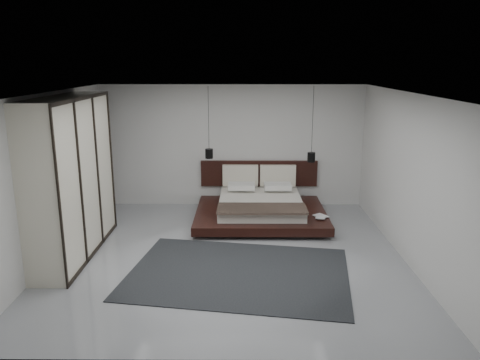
{
  "coord_description": "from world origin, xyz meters",
  "views": [
    {
      "loc": [
        0.24,
        -7.64,
        3.28
      ],
      "look_at": [
        0.19,
        1.2,
        1.05
      ],
      "focal_mm": 35.0,
      "sensor_mm": 36.0,
      "label": 1
    }
  ],
  "objects_px": {
    "lattice_screen": "(98,155)",
    "wardrobe": "(71,177)",
    "bed": "(260,207)",
    "pendant_left": "(209,153)",
    "rug": "(239,273)",
    "pendant_right": "(311,157)"
  },
  "relations": [
    {
      "from": "wardrobe",
      "to": "rug",
      "type": "bearing_deg",
      "value": -16.22
    },
    {
      "from": "pendant_right",
      "to": "rug",
      "type": "xyz_separation_m",
      "value": [
        -1.55,
        -3.08,
        -1.28
      ]
    },
    {
      "from": "pendant_left",
      "to": "pendant_right",
      "type": "bearing_deg",
      "value": 0.0
    },
    {
      "from": "lattice_screen",
      "to": "wardrobe",
      "type": "distance_m",
      "value": 2.38
    },
    {
      "from": "lattice_screen",
      "to": "pendant_left",
      "type": "xyz_separation_m",
      "value": [
        2.46,
        -0.12,
        0.06
      ]
    },
    {
      "from": "lattice_screen",
      "to": "wardrobe",
      "type": "relative_size",
      "value": 0.93
    },
    {
      "from": "lattice_screen",
      "to": "pendant_left",
      "type": "distance_m",
      "value": 2.46
    },
    {
      "from": "rug",
      "to": "pendant_left",
      "type": "bearing_deg",
      "value": 102.24
    },
    {
      "from": "bed",
      "to": "pendant_right",
      "type": "height_order",
      "value": "pendant_right"
    },
    {
      "from": "pendant_left",
      "to": "wardrobe",
      "type": "distance_m",
      "value": 3.15
    },
    {
      "from": "wardrobe",
      "to": "rug",
      "type": "relative_size",
      "value": 0.81
    },
    {
      "from": "lattice_screen",
      "to": "pendant_left",
      "type": "height_order",
      "value": "pendant_left"
    },
    {
      "from": "bed",
      "to": "lattice_screen",
      "type": "bearing_deg",
      "value": 171.4
    },
    {
      "from": "wardrobe",
      "to": "rug",
      "type": "xyz_separation_m",
      "value": [
        2.87,
        -0.84,
        -1.36
      ]
    },
    {
      "from": "bed",
      "to": "pendant_left",
      "type": "relative_size",
      "value": 1.74
    },
    {
      "from": "pendant_left",
      "to": "rug",
      "type": "bearing_deg",
      "value": -77.76
    },
    {
      "from": "rug",
      "to": "pendant_right",
      "type": "bearing_deg",
      "value": 63.26
    },
    {
      "from": "bed",
      "to": "rug",
      "type": "xyz_separation_m",
      "value": [
        -0.44,
        -2.66,
        -0.28
      ]
    },
    {
      "from": "lattice_screen",
      "to": "bed",
      "type": "relative_size",
      "value": 0.96
    },
    {
      "from": "bed",
      "to": "rug",
      "type": "bearing_deg",
      "value": -99.43
    },
    {
      "from": "lattice_screen",
      "to": "bed",
      "type": "height_order",
      "value": "lattice_screen"
    },
    {
      "from": "pendant_right",
      "to": "wardrobe",
      "type": "xyz_separation_m",
      "value": [
        -4.43,
        -2.24,
        0.08
      ]
    }
  ]
}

